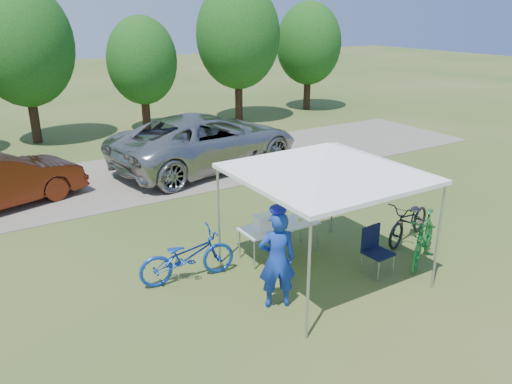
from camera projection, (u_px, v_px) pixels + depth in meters
ground at (321, 275)px, 10.02m from camera, size 100.00×100.00×0.00m
gravel_strip at (168, 171)px, 16.42m from camera, size 24.00×5.00×0.02m
canopy at (327, 147)px, 9.11m from camera, size 4.53×4.53×3.00m
treeline at (98, 49)px, 19.90m from camera, size 24.89×4.28×6.30m
folding_table at (279, 227)px, 10.63m from camera, size 1.70×0.71×0.70m
folding_chair at (374, 246)px, 9.95m from camera, size 0.53×0.55×0.97m
cooler at (265, 222)px, 10.38m from camera, size 0.43×0.29×0.31m
ice_cream_cup at (300, 220)px, 10.81m from camera, size 0.07×0.07×0.05m
cyclist at (277, 260)px, 8.69m from camera, size 0.78×0.65×1.82m
bike_blue at (187, 256)px, 9.69m from camera, size 1.98×0.85×1.01m
bike_green at (424, 238)px, 10.36m from camera, size 1.81×1.29×1.07m
bike_dark at (410, 221)px, 11.37m from camera, size 1.96×1.17×0.97m
minivan at (207, 141)px, 16.52m from camera, size 6.91×4.07×1.80m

